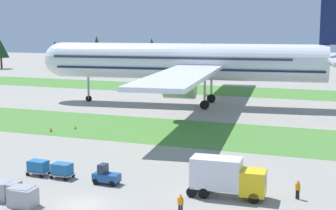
{
  "coord_description": "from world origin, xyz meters",
  "views": [
    {
      "loc": [
        21.56,
        -36.8,
        15.43
      ],
      "look_at": [
        -3.57,
        30.63,
        4.0
      ],
      "focal_mm": 54.2,
      "sensor_mm": 36.0,
      "label": 1
    }
  ],
  "objects_px": {
    "uld_container_0": "(24,198)",
    "airliner": "(196,62)",
    "ground_crew_marshaller": "(298,189)",
    "cargo_dolly_lead": "(62,169)",
    "uld_container_3": "(22,196)",
    "uld_container_1": "(8,191)",
    "taxiway_marker_0": "(75,128)",
    "baggage_tug": "(106,176)",
    "taxiway_marker_1": "(51,129)",
    "catering_truck": "(226,176)",
    "ground_crew_loader": "(181,203)",
    "cargo_dolly_second": "(38,167)"
  },
  "relations": [
    {
      "from": "cargo_dolly_lead",
      "to": "ground_crew_loader",
      "type": "xyz_separation_m",
      "value": [
        14.5,
        -5.19,
        0.03
      ]
    },
    {
      "from": "cargo_dolly_second",
      "to": "uld_container_3",
      "type": "bearing_deg",
      "value": 26.92
    },
    {
      "from": "uld_container_3",
      "to": "taxiway_marker_1",
      "type": "xyz_separation_m",
      "value": [
        -14.8,
        26.97,
        -0.49
      ]
    },
    {
      "from": "airliner",
      "to": "baggage_tug",
      "type": "height_order",
      "value": "airliner"
    },
    {
      "from": "baggage_tug",
      "to": "uld_container_0",
      "type": "xyz_separation_m",
      "value": [
        -3.63,
        -8.09,
        -0.01
      ]
    },
    {
      "from": "airliner",
      "to": "uld_container_1",
      "type": "relative_size",
      "value": 38.49
    },
    {
      "from": "airliner",
      "to": "ground_crew_marshaller",
      "type": "xyz_separation_m",
      "value": [
        24.45,
        -47.63,
        -7.53
      ]
    },
    {
      "from": "airliner",
      "to": "ground_crew_marshaller",
      "type": "height_order",
      "value": "airliner"
    },
    {
      "from": "uld_container_0",
      "to": "taxiway_marker_1",
      "type": "xyz_separation_m",
      "value": [
        -15.2,
        27.17,
        -0.47
      ]
    },
    {
      "from": "ground_crew_marshaller",
      "to": "ground_crew_loader",
      "type": "xyz_separation_m",
      "value": [
        -8.6,
        -7.15,
        0.0
      ]
    },
    {
      "from": "baggage_tug",
      "to": "taxiway_marker_1",
      "type": "height_order",
      "value": "baggage_tug"
    },
    {
      "from": "baggage_tug",
      "to": "cargo_dolly_second",
      "type": "height_order",
      "value": "baggage_tug"
    },
    {
      "from": "uld_container_3",
      "to": "taxiway_marker_1",
      "type": "relative_size",
      "value": 2.92
    },
    {
      "from": "catering_truck",
      "to": "ground_crew_marshaller",
      "type": "height_order",
      "value": "catering_truck"
    },
    {
      "from": "uld_container_0",
      "to": "airliner",
      "type": "bearing_deg",
      "value": 92.71
    },
    {
      "from": "cargo_dolly_second",
      "to": "uld_container_3",
      "type": "xyz_separation_m",
      "value": [
        3.88,
        -8.06,
        -0.09
      ]
    },
    {
      "from": "uld_container_1",
      "to": "cargo_dolly_second",
      "type": "bearing_deg",
      "value": 104.37
    },
    {
      "from": "cargo_dolly_lead",
      "to": "taxiway_marker_0",
      "type": "height_order",
      "value": "cargo_dolly_lead"
    },
    {
      "from": "airliner",
      "to": "cargo_dolly_second",
      "type": "xyz_separation_m",
      "value": [
        -1.55,
        -49.53,
        -7.56
      ]
    },
    {
      "from": "cargo_dolly_lead",
      "to": "uld_container_3",
      "type": "distance_m",
      "value": 8.06
    },
    {
      "from": "cargo_dolly_lead",
      "to": "uld_container_0",
      "type": "bearing_deg",
      "value": 10.84
    },
    {
      "from": "airliner",
      "to": "catering_truck",
      "type": "relative_size",
      "value": 10.88
    },
    {
      "from": "airliner",
      "to": "cargo_dolly_lead",
      "type": "relative_size",
      "value": 34.5
    },
    {
      "from": "uld_container_1",
      "to": "taxiway_marker_0",
      "type": "bearing_deg",
      "value": 109.73
    },
    {
      "from": "taxiway_marker_1",
      "to": "airliner",
      "type": "bearing_deg",
      "value": 67.84
    },
    {
      "from": "catering_truck",
      "to": "baggage_tug",
      "type": "bearing_deg",
      "value": -91.41
    },
    {
      "from": "cargo_dolly_lead",
      "to": "cargo_dolly_second",
      "type": "xyz_separation_m",
      "value": [
        -2.9,
        0.06,
        0.0
      ]
    },
    {
      "from": "taxiway_marker_0",
      "to": "cargo_dolly_lead",
      "type": "bearing_deg",
      "value": -62.32
    },
    {
      "from": "ground_crew_marshaller",
      "to": "uld_container_3",
      "type": "relative_size",
      "value": 0.87
    },
    {
      "from": "cargo_dolly_lead",
      "to": "catering_truck",
      "type": "distance_m",
      "value": 16.99
    },
    {
      "from": "ground_crew_marshaller",
      "to": "ground_crew_loader",
      "type": "distance_m",
      "value": 11.19
    },
    {
      "from": "uld_container_3",
      "to": "uld_container_1",
      "type": "bearing_deg",
      "value": 158.87
    },
    {
      "from": "taxiway_marker_1",
      "to": "cargo_dolly_second",
      "type": "bearing_deg",
      "value": -60.01
    },
    {
      "from": "baggage_tug",
      "to": "cargo_dolly_lead",
      "type": "bearing_deg",
      "value": -90.0
    },
    {
      "from": "uld_container_0",
      "to": "cargo_dolly_second",
      "type": "bearing_deg",
      "value": 117.43
    },
    {
      "from": "cargo_dolly_second",
      "to": "catering_truck",
      "type": "height_order",
      "value": "catering_truck"
    },
    {
      "from": "ground_crew_marshaller",
      "to": "airliner",
      "type": "bearing_deg",
      "value": 152.81
    },
    {
      "from": "airliner",
      "to": "uld_container_0",
      "type": "relative_size",
      "value": 38.49
    },
    {
      "from": "cargo_dolly_lead",
      "to": "catering_truck",
      "type": "relative_size",
      "value": 0.32
    },
    {
      "from": "cargo_dolly_second",
      "to": "uld_container_0",
      "type": "height_order",
      "value": "uld_container_0"
    },
    {
      "from": "airliner",
      "to": "ground_crew_loader",
      "type": "height_order",
      "value": "airliner"
    },
    {
      "from": "uld_container_1",
      "to": "taxiway_marker_0",
      "type": "height_order",
      "value": "uld_container_1"
    },
    {
      "from": "catering_truck",
      "to": "taxiway_marker_1",
      "type": "xyz_separation_m",
      "value": [
        -30.77,
        18.67,
        -1.61
      ]
    },
    {
      "from": "ground_crew_loader",
      "to": "cargo_dolly_second",
      "type": "bearing_deg",
      "value": 170.67
    },
    {
      "from": "airliner",
      "to": "catering_truck",
      "type": "xyz_separation_m",
      "value": [
        18.3,
        -49.29,
        -6.52
      ]
    },
    {
      "from": "uld_container_1",
      "to": "uld_container_3",
      "type": "relative_size",
      "value": 1.0
    },
    {
      "from": "ground_crew_loader",
      "to": "taxiway_marker_1",
      "type": "bearing_deg",
      "value": 146.99
    },
    {
      "from": "cargo_dolly_second",
      "to": "ground_crew_marshaller",
      "type": "height_order",
      "value": "ground_crew_marshaller"
    },
    {
      "from": "uld_container_0",
      "to": "taxiway_marker_0",
      "type": "distance_m",
      "value": 32.67
    },
    {
      "from": "catering_truck",
      "to": "ground_crew_loader",
      "type": "relative_size",
      "value": 4.07
    }
  ]
}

